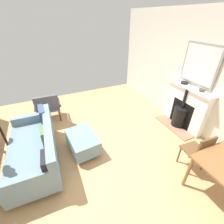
# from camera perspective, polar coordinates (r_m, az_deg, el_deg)

# --- Properties ---
(ground_plane) EXTENTS (5.67, 5.86, 0.01)m
(ground_plane) POSITION_cam_1_polar(r_m,az_deg,el_deg) (3.76, -10.22, -11.99)
(ground_plane) COLOR tan
(wall_left) EXTENTS (0.12, 5.86, 2.79)m
(wall_left) POSITION_cam_1_polar(r_m,az_deg,el_deg) (4.44, 26.49, 13.37)
(wall_left) COLOR beige
(wall_left) RESTS_ON ground
(fireplace) EXTENTS (0.54, 1.27, 1.13)m
(fireplace) POSITION_cam_1_polar(r_m,az_deg,el_deg) (4.45, 25.06, 0.86)
(fireplace) COLOR #93664C
(fireplace) RESTS_ON ground
(mirror_over_mantel) EXTENTS (0.04, 0.90, 0.90)m
(mirror_over_mantel) POSITION_cam_1_polar(r_m,az_deg,el_deg) (4.12, 29.84, 14.94)
(mirror_over_mantel) COLOR gray
(mantel_bowl_near) EXTENTS (0.17, 0.17, 0.04)m
(mantel_bowl_near) POSITION_cam_1_polar(r_m,az_deg,el_deg) (4.31, 25.23, 9.77)
(mantel_bowl_near) COLOR black
(mantel_bowl_near) RESTS_ON fireplace
(mantel_bowl_far) EXTENTS (0.12, 0.12, 0.05)m
(mantel_bowl_far) POSITION_cam_1_polar(r_m,az_deg,el_deg) (4.03, 30.37, 6.98)
(mantel_bowl_far) COLOR #47382D
(mantel_bowl_far) RESTS_ON fireplace
(sofa) EXTENTS (0.91, 1.87, 0.84)m
(sofa) POSITION_cam_1_polar(r_m,az_deg,el_deg) (3.48, -26.29, -11.91)
(sofa) COLOR #B2B2B7
(sofa) RESTS_ON ground
(ottoman) EXTENTS (0.62, 0.87, 0.41)m
(ottoman) POSITION_cam_1_polar(r_m,az_deg,el_deg) (3.49, -10.81, -10.67)
(ottoman) COLOR #B2B2B7
(ottoman) RESTS_ON ground
(armchair_accent) EXTENTS (0.70, 0.62, 0.87)m
(armchair_accent) POSITION_cam_1_polar(r_m,az_deg,el_deg) (4.57, -22.77, 2.17)
(armchair_accent) COLOR #4C3321
(armchair_accent) RESTS_ON ground
(dining_chair_near_fireplace) EXTENTS (0.43, 0.43, 0.86)m
(dining_chair_near_fireplace) POSITION_cam_1_polar(r_m,az_deg,el_deg) (3.29, 29.62, -12.32)
(dining_chair_near_fireplace) COLOR brown
(dining_chair_near_fireplace) RESTS_ON ground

